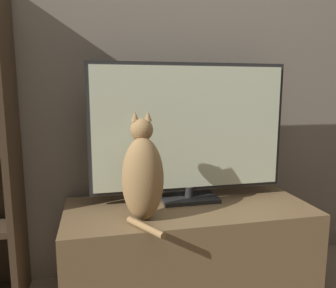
% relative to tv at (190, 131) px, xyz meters
% --- Properties ---
extents(wall_back, '(4.80, 0.05, 2.60)m').
position_rel_tv_xyz_m(wall_back, '(-0.03, 0.22, 0.47)').
color(wall_back, '#756B5B').
rests_on(wall_back, ground_plane).
extents(tv_stand, '(1.22, 0.53, 0.47)m').
position_rel_tv_xyz_m(tv_stand, '(-0.03, -0.09, -0.60)').
color(tv_stand, brown).
rests_on(tv_stand, ground_plane).
extents(tv, '(1.02, 0.18, 0.71)m').
position_rel_tv_xyz_m(tv, '(0.00, 0.00, 0.00)').
color(tv, black).
rests_on(tv, tv_stand).
extents(cat, '(0.20, 0.32, 0.48)m').
position_rel_tv_xyz_m(cat, '(-0.27, -0.20, -0.16)').
color(cat, '#997547').
rests_on(cat, tv_stand).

